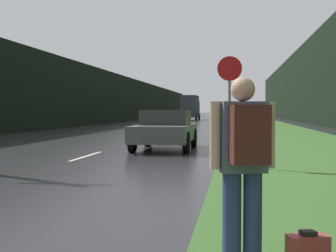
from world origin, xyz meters
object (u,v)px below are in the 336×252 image
Objects in this scene: stop_sign at (229,101)px; hitchhiker_with_backpack at (244,160)px; car_passing_near at (166,129)px; delivery_truck at (190,107)px.

hitchhiker_with_backpack is at bearing -88.34° from stop_sign.
stop_sign is 5.66m from car_passing_near.
car_passing_near is at bearing 85.50° from hitchhiker_with_backpack.
stop_sign is 7.59m from hitchhiker_with_backpack.
delivery_truck is (-6.43, 57.19, 0.24)m from stop_sign.
hitchhiker_with_backpack is 0.20× the size of delivery_truck.
car_passing_near is (-2.36, 5.07, -0.91)m from stop_sign.
delivery_truck is at bearing -85.53° from car_passing_near.
car_passing_near is 0.54× the size of delivery_truck.
stop_sign is 0.33× the size of delivery_truck.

